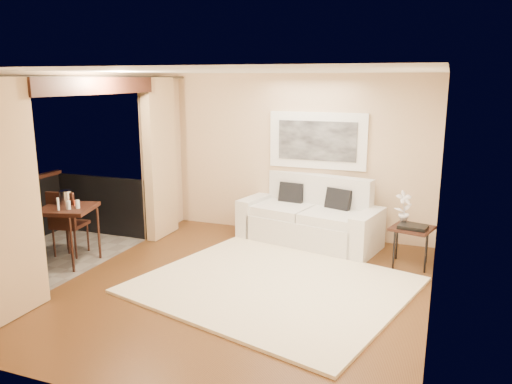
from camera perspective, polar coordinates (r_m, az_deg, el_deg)
The scene contains 17 objects.
floor at distance 6.49m, azimuth -1.47°, elevation -10.89°, with size 5.00×5.00×0.00m, color brown.
room_shell at distance 7.04m, azimuth -18.19°, elevation 11.46°, with size 5.00×6.40×5.00m.
balcony at distance 8.20m, azimuth -23.49°, elevation -5.55°, with size 1.81×2.60×1.17m.
curtains at distance 7.14m, azimuth -17.41°, elevation 1.95°, with size 0.16×4.80×2.64m.
artwork at distance 8.26m, azimuth 7.04°, elevation 5.84°, with size 1.62×0.07×0.92m.
rug at distance 6.53m, azimuth 1.96°, elevation -10.57°, with size 3.18×2.77×0.04m, color #FFF2CD.
sofa at distance 8.15m, azimuth 6.29°, elevation -3.15°, with size 2.38×1.40×1.07m.
side_table at distance 7.38m, azimuth 17.39°, elevation -4.28°, with size 0.65×0.65×0.57m.
tray at distance 7.29m, azimuth 17.49°, elevation -3.81°, with size 0.38×0.28×0.05m, color black.
orchid at distance 7.46m, azimuth 16.54°, elevation -1.69°, with size 0.25×0.17×0.47m, color white.
bistro_table at distance 7.60m, azimuth -20.75°, elevation -2.19°, with size 0.88×0.88×0.83m.
balcony_chair_far at distance 7.92m, azimuth -20.96°, elevation -2.86°, with size 0.50×0.51×1.01m.
ice_bucket at distance 7.72m, azimuth -20.92°, elevation -0.59°, with size 0.18×0.18×0.20m, color silver.
candle at distance 7.63m, azimuth -19.87°, elevation -1.16°, with size 0.06×0.06×0.07m, color red.
vase at distance 7.40m, azimuth -21.70°, elevation -1.28°, with size 0.04×0.04×0.18m, color white.
glass_a at distance 7.42m, azimuth -20.64°, elevation -1.41°, with size 0.06×0.06×0.12m, color silver.
glass_b at distance 7.43m, azimuth -19.72°, elevation -1.32°, with size 0.06×0.06×0.12m, color silver.
Camera 1 is at (2.27, -5.50, 2.62)m, focal length 35.00 mm.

